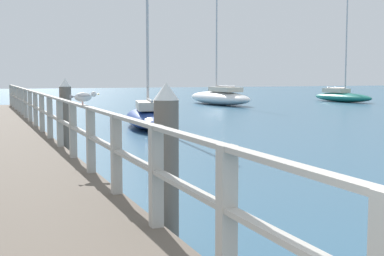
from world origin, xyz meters
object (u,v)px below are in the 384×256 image
Objects in this scene: dock_piling_far at (66,118)px; boat_1 at (149,116)px; boat_3 at (219,97)px; seagull_foreground at (84,97)px; boat_5 at (342,96)px; dock_piling_near at (166,165)px.

dock_piling_far is 7.85m from boat_1.
seagull_foreground is at bearing -122.83° from boat_3.
seagull_foreground is at bearing 42.65° from boat_5.
boat_3 is 1.08× the size of boat_5.
dock_piling_far is 30.54m from boat_5.
boat_3 is (8.86, 13.34, 0.07)m from boat_1.
boat_5 reaches higher than seagull_foreground.
dock_piling_near is 14.73m from boat_1.
boat_3 is at bearing -2.43° from boat_5.
dock_piling_near is at bearing 1.32° from seagull_foreground.
boat_3 reaches higher than dock_piling_near.
dock_piling_far is 23.85m from boat_3.
boat_1 is at bearing 152.53° from seagull_foreground.
seagull_foreground is 0.07× the size of boat_1.
boat_5 is (23.14, 24.78, -1.22)m from seagull_foreground.
boat_5 is at bearing -2.40° from boat_3.
boat_1 is at bearing 31.86° from boat_5.
seagull_foreground is 27.86m from boat_3.
boat_3 is at bearing 69.01° from boat_1.
boat_5 is at bearing 50.68° from dock_piling_near.
dock_piling_near is at bearing 46.39° from boat_5.
boat_5 reaches higher than dock_piling_far.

